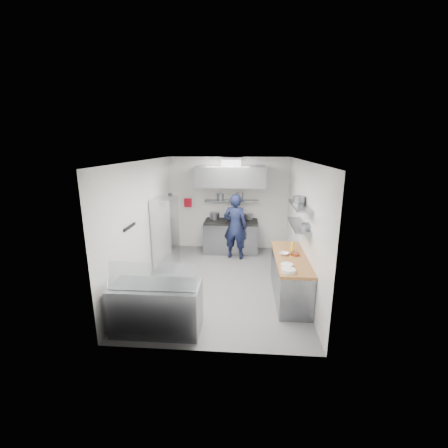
# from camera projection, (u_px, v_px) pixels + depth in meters

# --- Properties ---
(floor) EXTENTS (5.00, 5.00, 0.00)m
(floor) POSITION_uv_depth(u_px,v_px,m) (222.00, 281.00, 7.09)
(floor) COLOR #545456
(floor) RESTS_ON ground
(ceiling) EXTENTS (5.00, 5.00, 0.00)m
(ceiling) POSITION_uv_depth(u_px,v_px,m) (222.00, 161.00, 6.38)
(ceiling) COLOR silver
(ceiling) RESTS_ON wall_back
(wall_back) EXTENTS (3.60, 2.80, 0.02)m
(wall_back) POSITION_uv_depth(u_px,v_px,m) (229.00, 204.00, 9.15)
(wall_back) COLOR white
(wall_back) RESTS_ON floor
(wall_front) EXTENTS (3.60, 2.80, 0.02)m
(wall_front) POSITION_uv_depth(u_px,v_px,m) (208.00, 268.00, 4.33)
(wall_front) COLOR white
(wall_front) RESTS_ON floor
(wall_left) EXTENTS (2.80, 5.00, 0.02)m
(wall_left) POSITION_uv_depth(u_px,v_px,m) (144.00, 223.00, 6.87)
(wall_left) COLOR white
(wall_left) RESTS_ON floor
(wall_right) EXTENTS (2.80, 5.00, 0.02)m
(wall_right) POSITION_uv_depth(u_px,v_px,m) (303.00, 226.00, 6.61)
(wall_right) COLOR white
(wall_right) RESTS_ON floor
(gas_range) EXTENTS (1.60, 0.80, 0.90)m
(gas_range) POSITION_uv_depth(u_px,v_px,m) (231.00, 237.00, 9.00)
(gas_range) COLOR gray
(gas_range) RESTS_ON floor
(cooktop) EXTENTS (1.57, 0.78, 0.06)m
(cooktop) POSITION_uv_depth(u_px,v_px,m) (231.00, 222.00, 8.88)
(cooktop) COLOR black
(cooktop) RESTS_ON gas_range
(stock_pot_left) EXTENTS (0.29, 0.29, 0.20)m
(stock_pot_left) POSITION_uv_depth(u_px,v_px,m) (215.00, 216.00, 9.04)
(stock_pot_left) COLOR slate
(stock_pot_left) RESTS_ON cooktop
(stock_pot_mid) EXTENTS (0.33, 0.33, 0.24)m
(stock_pot_mid) POSITION_uv_depth(u_px,v_px,m) (233.00, 215.00, 9.01)
(stock_pot_mid) COLOR slate
(stock_pot_mid) RESTS_ON cooktop
(stock_pot_right) EXTENTS (0.27, 0.27, 0.16)m
(stock_pot_right) POSITION_uv_depth(u_px,v_px,m) (249.00, 216.00, 9.05)
(stock_pot_right) COLOR slate
(stock_pot_right) RESTS_ON cooktop
(over_range_shelf) EXTENTS (1.60, 0.30, 0.04)m
(over_range_shelf) POSITION_uv_depth(u_px,v_px,m) (232.00, 201.00, 8.96)
(over_range_shelf) COLOR gray
(over_range_shelf) RESTS_ON wall_back
(shelf_pot_a) EXTENTS (0.24, 0.24, 0.18)m
(shelf_pot_a) POSITION_uv_depth(u_px,v_px,m) (220.00, 196.00, 9.15)
(shelf_pot_a) COLOR slate
(shelf_pot_a) RESTS_ON over_range_shelf
(shelf_pot_b) EXTENTS (0.27, 0.27, 0.22)m
(shelf_pot_b) POSITION_uv_depth(u_px,v_px,m) (240.00, 195.00, 9.14)
(shelf_pot_b) COLOR slate
(shelf_pot_b) RESTS_ON over_range_shelf
(extractor_hood) EXTENTS (1.90, 1.15, 0.55)m
(extractor_hood) POSITION_uv_depth(u_px,v_px,m) (231.00, 176.00, 8.36)
(extractor_hood) COLOR gray
(extractor_hood) RESTS_ON wall_back
(hood_duct) EXTENTS (0.55, 0.55, 0.24)m
(hood_duct) POSITION_uv_depth(u_px,v_px,m) (232.00, 162.00, 8.48)
(hood_duct) COLOR slate
(hood_duct) RESTS_ON extractor_hood
(red_firebox) EXTENTS (0.22, 0.10, 0.26)m
(red_firebox) POSITION_uv_depth(u_px,v_px,m) (188.00, 203.00, 9.18)
(red_firebox) COLOR #AF0E21
(red_firebox) RESTS_ON wall_back
(chef) EXTENTS (0.76, 0.58, 1.85)m
(chef) POSITION_uv_depth(u_px,v_px,m) (235.00, 227.00, 8.36)
(chef) COLOR #121837
(chef) RESTS_ON floor
(wire_rack) EXTENTS (0.50, 0.90, 1.85)m
(wire_rack) POSITION_uv_depth(u_px,v_px,m) (166.00, 233.00, 7.75)
(wire_rack) COLOR silver
(wire_rack) RESTS_ON floor
(rack_bin_a) EXTENTS (0.16, 0.19, 0.17)m
(rack_bin_a) POSITION_uv_depth(u_px,v_px,m) (168.00, 235.00, 7.99)
(rack_bin_a) COLOR white
(rack_bin_a) RESTS_ON wire_rack
(rack_bin_b) EXTENTS (0.14, 0.19, 0.16)m
(rack_bin_b) POSITION_uv_depth(u_px,v_px,m) (170.00, 215.00, 8.09)
(rack_bin_b) COLOR yellow
(rack_bin_b) RESTS_ON wire_rack
(rack_jar) EXTENTS (0.10, 0.10, 0.18)m
(rack_jar) POSITION_uv_depth(u_px,v_px,m) (170.00, 197.00, 7.94)
(rack_jar) COLOR black
(rack_jar) RESTS_ON wire_rack
(knife_strip) EXTENTS (0.04, 0.55, 0.05)m
(knife_strip) POSITION_uv_depth(u_px,v_px,m) (130.00, 227.00, 5.96)
(knife_strip) COLOR black
(knife_strip) RESTS_ON wall_left
(prep_counter_base) EXTENTS (0.62, 2.00, 0.84)m
(prep_counter_base) POSITION_uv_depth(u_px,v_px,m) (290.00, 278.00, 6.30)
(prep_counter_base) COLOR gray
(prep_counter_base) RESTS_ON floor
(prep_counter_top) EXTENTS (0.65, 2.04, 0.06)m
(prep_counter_top) POSITION_uv_depth(u_px,v_px,m) (291.00, 258.00, 6.19)
(prep_counter_top) COLOR #925838
(prep_counter_top) RESTS_ON prep_counter_base
(plate_stack_a) EXTENTS (0.26, 0.26, 0.06)m
(plate_stack_a) POSITION_uv_depth(u_px,v_px,m) (288.00, 270.00, 5.41)
(plate_stack_a) COLOR white
(plate_stack_a) RESTS_ON prep_counter_top
(plate_stack_b) EXTENTS (0.23, 0.23, 0.06)m
(plate_stack_b) POSITION_uv_depth(u_px,v_px,m) (287.00, 265.00, 5.64)
(plate_stack_b) COLOR white
(plate_stack_b) RESTS_ON prep_counter_top
(copper_pan) EXTENTS (0.17, 0.17, 0.06)m
(copper_pan) POSITION_uv_depth(u_px,v_px,m) (295.00, 254.00, 6.23)
(copper_pan) COLOR #B35432
(copper_pan) RESTS_ON prep_counter_top
(squeeze_bottle) EXTENTS (0.05, 0.05, 0.18)m
(squeeze_bottle) POSITION_uv_depth(u_px,v_px,m) (292.00, 246.00, 6.51)
(squeeze_bottle) COLOR yellow
(squeeze_bottle) RESTS_ON prep_counter_top
(mixing_bowl) EXTENTS (0.24, 0.24, 0.05)m
(mixing_bowl) POSITION_uv_depth(u_px,v_px,m) (284.00, 254.00, 6.27)
(mixing_bowl) COLOR white
(mixing_bowl) RESTS_ON prep_counter_top
(wall_shelf_lower) EXTENTS (0.30, 1.30, 0.04)m
(wall_shelf_lower) POSITION_uv_depth(u_px,v_px,m) (298.00, 225.00, 6.30)
(wall_shelf_lower) COLOR gray
(wall_shelf_lower) RESTS_ON wall_right
(wall_shelf_upper) EXTENTS (0.30, 1.30, 0.04)m
(wall_shelf_upper) POSITION_uv_depth(u_px,v_px,m) (300.00, 205.00, 6.20)
(wall_shelf_upper) COLOR gray
(wall_shelf_upper) RESTS_ON wall_right
(shelf_pot_c) EXTENTS (0.24, 0.24, 0.10)m
(shelf_pot_c) POSITION_uv_depth(u_px,v_px,m) (308.00, 226.00, 5.94)
(shelf_pot_c) COLOR slate
(shelf_pot_c) RESTS_ON wall_shelf_lower
(shelf_pot_d) EXTENTS (0.26, 0.26, 0.14)m
(shelf_pot_d) POSITION_uv_depth(u_px,v_px,m) (299.00, 199.00, 6.36)
(shelf_pot_d) COLOR slate
(shelf_pot_d) RESTS_ON wall_shelf_upper
(display_case) EXTENTS (1.50, 0.70, 0.85)m
(display_case) POSITION_uv_depth(u_px,v_px,m) (157.00, 308.00, 5.13)
(display_case) COLOR gray
(display_case) RESTS_ON floor
(display_glass) EXTENTS (1.47, 0.19, 0.42)m
(display_glass) POSITION_uv_depth(u_px,v_px,m) (152.00, 276.00, 4.85)
(display_glass) COLOR silver
(display_glass) RESTS_ON display_case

